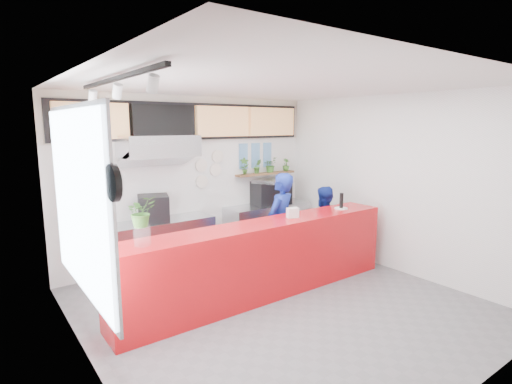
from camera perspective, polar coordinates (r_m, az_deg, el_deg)
floor at (r=5.83m, az=3.42°, el=-15.76°), size 5.00×5.00×0.00m
ceiling at (r=5.29m, az=3.76°, el=15.06°), size 5.00×5.00×0.00m
wall_back at (r=7.42m, az=-8.90°, el=1.80°), size 5.00×0.00×5.00m
wall_left at (r=4.25m, az=-23.36°, el=-4.78°), size 0.00×5.00×5.00m
wall_right at (r=7.20m, az=19.02°, el=1.15°), size 0.00×5.00×5.00m
service_counter at (r=5.91m, az=0.96°, el=-9.62°), size 4.50×0.60×1.10m
cream_band at (r=7.35m, az=-9.09°, el=10.32°), size 5.00×0.02×0.80m
prep_bench at (r=7.05m, az=-13.35°, el=-7.51°), size 1.80×0.60×0.90m
panini_oven at (r=6.84m, az=-14.45°, el=-2.29°), size 0.62×0.62×0.44m
extraction_hood at (r=6.71m, az=-13.75°, el=6.39°), size 1.20×0.70×0.35m
hood_lip at (r=6.72m, az=-13.68°, el=4.69°), size 1.20×0.69×0.31m
right_bench at (r=8.18m, az=1.67°, el=-4.86°), size 1.80×0.60×0.90m
espresso_machine at (r=8.08m, az=2.14°, el=-0.11°), size 0.78×0.61×0.46m
espresso_tray at (r=8.05m, az=2.15°, el=1.67°), size 0.86×0.75×0.07m
herb_shelf at (r=8.20m, az=1.40°, el=2.65°), size 1.40×0.18×0.04m
menu_board_far_left at (r=6.62m, az=-22.38°, el=9.38°), size 1.10×0.10×0.55m
menu_board_mid_left at (r=6.99m, az=-13.01°, el=9.83°), size 1.10×0.10×0.55m
menu_board_mid_right at (r=7.53m, az=-4.78°, el=10.01°), size 1.10×0.10×0.55m
menu_board_far_right at (r=8.20m, az=2.24°, el=10.00°), size 1.10×0.10×0.55m
soffit at (r=7.32m, az=-8.97°, el=9.94°), size 4.80×0.04×0.65m
window_pane at (r=4.50m, az=-24.04°, el=-1.44°), size 0.04×2.20×1.90m
window_frame at (r=4.50m, az=-23.79°, el=-1.41°), size 0.03×2.30×2.00m
wall_clock_rim at (r=3.30m, az=-19.73°, el=1.23°), size 0.05×0.30×0.30m
wall_clock_face at (r=3.30m, az=-19.23°, el=1.28°), size 0.02×0.26×0.26m
track_rail at (r=4.25m, az=-19.28°, el=15.07°), size 0.05×2.40×0.04m
dec_plate_a at (r=7.44m, az=-7.82°, el=3.78°), size 0.24×0.03×0.24m
dec_plate_b at (r=7.60m, az=-5.81°, el=3.19°), size 0.24×0.03×0.24m
dec_plate_c at (r=7.47m, az=-7.76°, el=1.50°), size 0.24×0.03×0.24m
dec_plate_d at (r=7.60m, az=-5.52°, el=5.09°), size 0.24×0.03×0.24m
photo_frame_a at (r=7.92m, az=-1.82°, el=6.04°), size 0.20×0.02×0.25m
photo_frame_b at (r=8.10m, az=-0.06°, el=6.12°), size 0.20×0.02×0.25m
photo_frame_c at (r=8.28m, az=1.62°, el=6.19°), size 0.20×0.02×0.25m
photo_frame_d at (r=7.94m, az=-1.81°, el=4.24°), size 0.20×0.02×0.25m
photo_frame_e at (r=8.12m, az=-0.06°, el=4.36°), size 0.20×0.02×0.25m
photo_frame_f at (r=8.30m, az=1.61°, el=4.47°), size 0.20×0.02×0.25m
staff_center at (r=6.63m, az=3.51°, el=-4.67°), size 0.74×0.62×1.72m
staff_right at (r=7.30m, az=9.50°, el=-4.71°), size 0.70×0.55×1.41m
herb_a at (r=7.87m, az=-1.65°, el=3.73°), size 0.21×0.18×0.34m
herb_b at (r=8.05m, az=0.21°, el=3.69°), size 0.19×0.17×0.28m
herb_c at (r=8.25m, az=2.04°, el=3.92°), size 0.35×0.33×0.31m
herb_d at (r=8.53m, az=4.32°, el=3.92°), size 0.15×0.14×0.26m
glass_vase at (r=4.87m, az=-15.95°, el=-5.99°), size 0.25×0.25×0.24m
basil_vase at (r=4.80m, az=-16.11°, el=-2.71°), size 0.38×0.34×0.37m
napkin_holder at (r=6.08m, az=5.26°, el=-2.98°), size 0.19×0.14×0.15m
white_plate at (r=6.84m, az=12.06°, el=-2.29°), size 0.29×0.29×0.02m
pepper_mill at (r=6.82m, az=12.10°, el=-1.20°), size 0.08×0.08×0.25m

